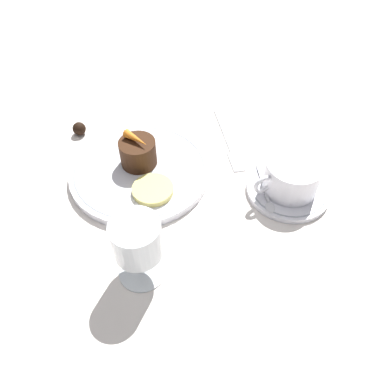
# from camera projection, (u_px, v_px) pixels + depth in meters

# --- Properties ---
(ground_plane) EXTENTS (3.00, 3.00, 0.00)m
(ground_plane) POSITION_uv_depth(u_px,v_px,m) (156.00, 184.00, 0.65)
(ground_plane) COLOR white
(dinner_plate) EXTENTS (0.25, 0.25, 0.01)m
(dinner_plate) POSITION_uv_depth(u_px,v_px,m) (140.00, 171.00, 0.66)
(dinner_plate) COLOR white
(dinner_plate) RESTS_ON ground_plane
(saucer) EXTENTS (0.14, 0.14, 0.01)m
(saucer) POSITION_uv_depth(u_px,v_px,m) (288.00, 189.00, 0.63)
(saucer) COLOR white
(saucer) RESTS_ON ground_plane
(coffee_cup) EXTENTS (0.12, 0.09, 0.05)m
(coffee_cup) POSITION_uv_depth(u_px,v_px,m) (292.00, 175.00, 0.61)
(coffee_cup) COLOR white
(coffee_cup) RESTS_ON saucer
(spoon) EXTENTS (0.04, 0.11, 0.00)m
(spoon) POSITION_uv_depth(u_px,v_px,m) (266.00, 193.00, 0.62)
(spoon) COLOR silver
(spoon) RESTS_ON saucer
(wine_glass) EXTENTS (0.07, 0.07, 0.11)m
(wine_glass) POSITION_uv_depth(u_px,v_px,m) (137.00, 243.00, 0.48)
(wine_glass) COLOR silver
(wine_glass) RESTS_ON ground_plane
(fork) EXTENTS (0.05, 0.19, 0.01)m
(fork) POSITION_uv_depth(u_px,v_px,m) (230.00, 145.00, 0.71)
(fork) COLOR silver
(fork) RESTS_ON ground_plane
(dessert_cake) EXTENTS (0.06, 0.06, 0.05)m
(dessert_cake) POSITION_uv_depth(u_px,v_px,m) (138.00, 153.00, 0.65)
(dessert_cake) COLOR #381E0F
(dessert_cake) RESTS_ON dinner_plate
(carrot_garnish) EXTENTS (0.04, 0.05, 0.01)m
(carrot_garnish) POSITION_uv_depth(u_px,v_px,m) (136.00, 139.00, 0.62)
(carrot_garnish) COLOR orange
(carrot_garnish) RESTS_ON dessert_cake
(pineapple_slice) EXTENTS (0.07, 0.07, 0.01)m
(pineapple_slice) POSITION_uv_depth(u_px,v_px,m) (153.00, 190.00, 0.61)
(pineapple_slice) COLOR #EFE075
(pineapple_slice) RESTS_ON dinner_plate
(chocolate_truffle) EXTENTS (0.03, 0.03, 0.03)m
(chocolate_truffle) POSITION_uv_depth(u_px,v_px,m) (79.00, 129.00, 0.73)
(chocolate_truffle) COLOR black
(chocolate_truffle) RESTS_ON ground_plane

